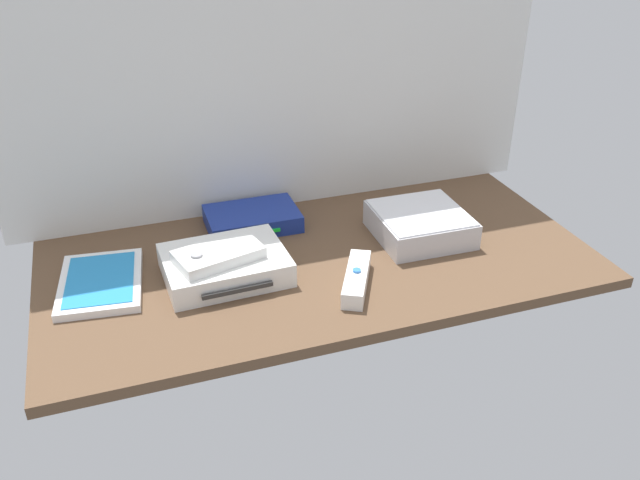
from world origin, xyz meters
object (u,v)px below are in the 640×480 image
Objects in this scene: remote_wand at (357,279)px; game_console at (226,266)px; game_case at (101,283)px; network_router at (252,219)px; mini_computer at (420,224)px; remote_classic_pad at (218,254)px.

game_console is at bearing -178.95° from remote_wand.
game_case is 32.60cm from network_router.
game_console is 22.93cm from remote_wand.
game_case is at bearing 178.43° from mini_computer.
mini_computer is at bearing -9.73° from remote_classic_pad.
remote_classic_pad is at bearing -140.61° from game_console.
network_router is at bearing 29.83° from game_case.
game_case is (-59.67, 1.64, -1.88)cm from mini_computer.
remote_wand is (-18.18, -12.62, -1.13)cm from mini_computer.
remote_classic_pad reaches higher than game_console.
game_console is 1.25× the size of mini_computer.
game_case is 1.13× the size of network_router.
mini_computer reaches higher than game_console.
remote_wand is at bearing -28.83° from game_console.
network_router is 1.23× the size of remote_wand.
game_console is 1.19× the size of network_router.
remote_wand is at bearing -145.24° from mini_computer.
mini_computer reaches higher than network_router.
mini_computer is 1.09× the size of remote_classic_pad.
game_console is at bearing -4.11° from game_case.
network_router is 20.94cm from remote_classic_pad.
remote_wand is (20.49, -10.27, -0.69)cm from game_console.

